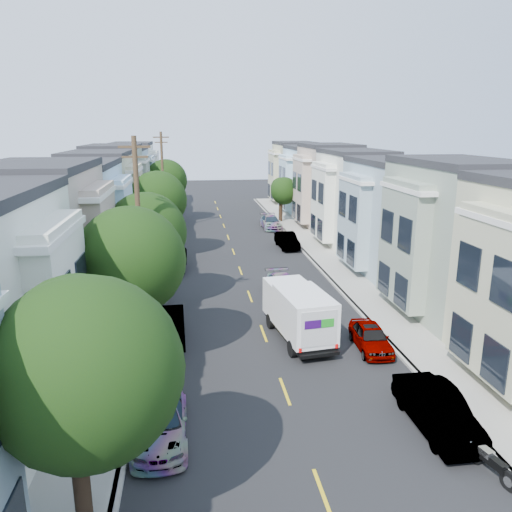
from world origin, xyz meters
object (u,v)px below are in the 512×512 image
at_px(parked_left_c, 169,326).
at_px(motorcycle, 491,463).
at_px(lead_sedan, 282,287).
at_px(fedex_truck, 298,311).
at_px(tree_far_r, 283,191).
at_px(tree_c, 144,233).
at_px(tree_e, 165,180).
at_px(parked_left_b, 160,420).
at_px(parked_left_d, 175,260).
at_px(parked_right_d, 271,222).
at_px(tree_a, 83,372).
at_px(tree_d, 157,200).
at_px(parked_right_c, 287,241).
at_px(tree_b, 129,261).
at_px(parked_right_a, 437,410).
at_px(utility_pole_near, 139,234).
at_px(utility_pole_far, 163,182).
at_px(parked_right_b, 371,337).

relative_size(parked_left_c, motorcycle, 2.21).
bearing_deg(lead_sedan, fedex_truck, -93.88).
height_order(tree_far_r, motorcycle, tree_far_r).
bearing_deg(tree_c, motorcycle, -54.85).
relative_size(tree_e, fedex_truck, 1.27).
bearing_deg(parked_left_b, parked_left_c, 88.64).
xyz_separation_m(parked_left_d, parked_right_d, (9.80, 14.92, -0.07)).
bearing_deg(tree_e, tree_a, -90.00).
xyz_separation_m(tree_d, parked_right_c, (11.20, 2.01, -4.15)).
bearing_deg(tree_d, parked_left_b, -86.82).
distance_m(tree_b, fedex_truck, 8.96).
bearing_deg(motorcycle, lead_sedan, 86.78).
bearing_deg(parked_right_a, tree_a, -163.13).
bearing_deg(utility_pole_near, tree_e, 90.00).
bearing_deg(fedex_truck, utility_pole_near, 152.60).
xyz_separation_m(tree_a, lead_sedan, (8.38, 18.54, -4.17)).
distance_m(tree_b, parked_left_d, 16.59).
bearing_deg(lead_sedan, tree_b, -133.88).
bearing_deg(motorcycle, tree_far_r, 74.13).
xyz_separation_m(tree_a, tree_far_r, (13.20, 44.11, -1.27)).
bearing_deg(motorcycle, tree_c, 111.28).
distance_m(tree_c, lead_sedan, 9.32).
relative_size(tree_c, motorcycle, 3.48).
relative_size(utility_pole_far, parked_left_c, 2.25).
relative_size(tree_e, parked_left_b, 1.60).
relative_size(utility_pole_far, parked_right_c, 2.39).
relative_size(tree_a, parked_right_d, 1.60).
bearing_deg(parked_right_c, tree_e, 125.53).
height_order(tree_d, utility_pole_near, utility_pole_near).
xyz_separation_m(tree_far_r, parked_right_d, (-2.00, -3.48, -2.89)).
height_order(utility_pole_near, lead_sedan, utility_pole_near).
height_order(utility_pole_far, parked_right_b, utility_pole_far).
distance_m(tree_e, motorcycle, 46.46).
bearing_deg(parked_left_b, utility_pole_near, 96.24).
relative_size(tree_b, utility_pole_near, 0.74).
relative_size(tree_c, lead_sedan, 1.59).
relative_size(utility_pole_far, motorcycle, 4.97).
bearing_deg(utility_pole_far, tree_d, -90.01).
xyz_separation_m(tree_far_r, utility_pole_far, (-13.20, -3.32, 1.59)).
bearing_deg(parked_right_a, tree_c, 128.13).
xyz_separation_m(parked_left_b, parked_left_c, (0.00, 8.41, 0.07)).
bearing_deg(motorcycle, parked_left_b, 148.01).
height_order(tree_c, tree_d, tree_d).
distance_m(tree_b, utility_pole_far, 31.05).
relative_size(tree_d, parked_right_c, 1.72).
height_order(tree_d, lead_sedan, tree_d).
bearing_deg(motorcycle, parked_right_a, 86.85).
bearing_deg(parked_left_c, tree_a, -98.49).
bearing_deg(parked_left_c, tree_d, 92.57).
xyz_separation_m(tree_c, lead_sedan, (8.38, 1.01, -3.96)).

